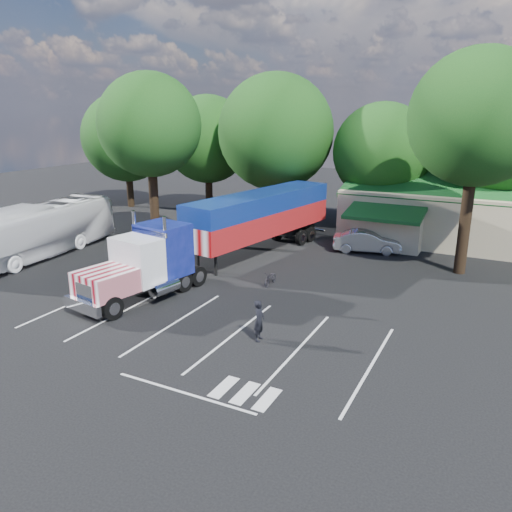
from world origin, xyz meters
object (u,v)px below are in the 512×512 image
at_px(woman, 259,321).
at_px(silver_sedan, 367,241).
at_px(bicycle, 271,278).
at_px(semi_truck, 235,225).
at_px(tour_bus, 37,231).

height_order(woman, silver_sedan, woman).
bearing_deg(bicycle, semi_truck, 140.50).
bearing_deg(bicycle, silver_sedan, 68.27).
height_order(semi_truck, silver_sedan, semi_truck).
height_order(bicycle, silver_sedan, silver_sedan).
distance_m(tour_bus, silver_sedan, 23.33).
bearing_deg(woman, bicycle, 13.77).
height_order(semi_truck, bicycle, semi_truck).
distance_m(woman, tour_bus, 20.36).
bearing_deg(tour_bus, semi_truck, 15.53).
distance_m(bicycle, silver_sedan, 10.03).
relative_size(tour_bus, silver_sedan, 2.73).
height_order(semi_truck, tour_bus, semi_truck).
xyz_separation_m(semi_truck, silver_sedan, (7.20, 6.55, -1.80)).
bearing_deg(silver_sedan, tour_bus, 104.64).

